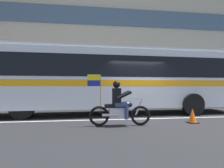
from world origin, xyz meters
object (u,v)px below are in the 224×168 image
fire_hydrant (146,100)px  traffic_cone (192,116)px  transit_bus (114,76)px  motorcycle_with_rider (119,107)px

fire_hydrant → traffic_cone: fire_hydrant is taller
fire_hydrant → transit_bus: bearing=-133.7°
transit_bus → motorcycle_with_rider: 3.39m
transit_bus → traffic_cone: 4.23m
motorcycle_with_rider → transit_bus: bearing=84.3°
fire_hydrant → motorcycle_with_rider: bearing=-116.2°
fire_hydrant → traffic_cone: (-0.04, -5.67, -0.26)m
transit_bus → traffic_cone: (2.50, -3.00, -1.63)m
motorcycle_with_rider → fire_hydrant: size_ratio=2.93×
motorcycle_with_rider → traffic_cone: size_ratio=3.99×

